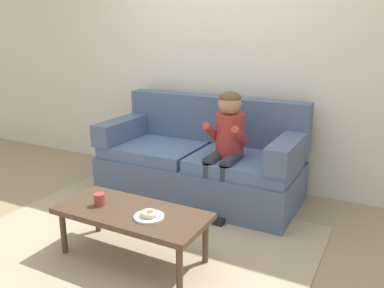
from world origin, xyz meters
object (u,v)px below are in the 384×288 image
at_px(couch, 201,162).
at_px(mug, 100,200).
at_px(person_child, 226,140).
at_px(donut, 149,213).
at_px(toy_controller, 96,211).
at_px(coffee_table, 132,216).

bearing_deg(couch, mug, -97.28).
distance_m(person_child, mug, 1.26).
distance_m(donut, toy_controller, 1.11).
bearing_deg(mug, toy_controller, 135.31).
bearing_deg(coffee_table, toy_controller, 149.01).
relative_size(couch, coffee_table, 1.77).
bearing_deg(mug, donut, -0.14).
bearing_deg(donut, mug, 179.86).
relative_size(mug, toy_controller, 0.40).
xyz_separation_m(couch, mug, (-0.17, -1.33, 0.08)).
bearing_deg(coffee_table, donut, -11.41).
height_order(person_child, mug, person_child).
xyz_separation_m(coffee_table, mug, (-0.26, -0.03, 0.09)).
xyz_separation_m(coffee_table, toy_controller, (-0.75, 0.45, -0.32)).
height_order(person_child, donut, person_child).
bearing_deg(donut, toy_controller, 152.21).
distance_m(coffee_table, donut, 0.19).
height_order(coffee_table, person_child, person_child).
bearing_deg(donut, person_child, 85.41).
distance_m(person_child, donut, 1.16).
distance_m(mug, toy_controller, 0.80).
xyz_separation_m(couch, donut, (0.26, -1.33, 0.07)).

